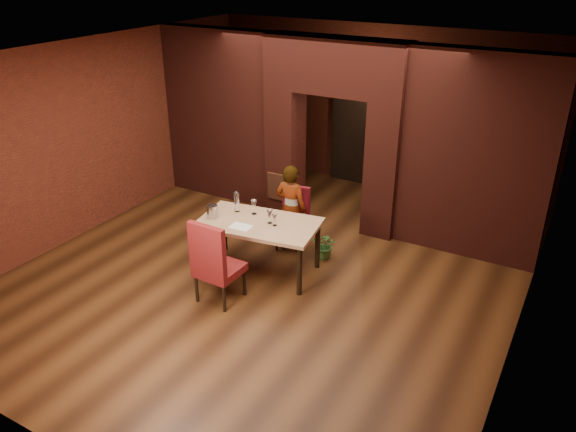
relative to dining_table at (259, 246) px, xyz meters
name	(u,v)px	position (x,y,z in m)	size (l,w,h in m)	color
floor	(275,269)	(0.17, 0.15, -0.41)	(8.00, 8.00, 0.00)	#452611
ceiling	(272,56)	(0.17, 0.15, 2.79)	(7.00, 8.00, 0.04)	silver
wall_back	(377,108)	(0.17, 4.15, 1.19)	(7.00, 0.04, 3.20)	maroon
wall_front	(34,317)	(0.17, -3.85, 1.19)	(7.00, 0.04, 3.20)	maroon
wall_left	(97,135)	(-3.33, 0.15, 1.19)	(0.04, 8.00, 3.20)	maroon
wall_right	(536,226)	(3.67, 0.15, 1.19)	(0.04, 8.00, 3.20)	maroon
pillar_left	(285,151)	(-0.78, 2.15, 0.74)	(0.55, 0.55, 2.30)	maroon
pillar_right	(385,169)	(1.12, 2.15, 0.74)	(0.55, 0.55, 2.30)	maroon
lintel	(336,66)	(0.17, 2.15, 2.34)	(2.45, 0.55, 0.90)	maroon
wing_wall_left	(220,116)	(-2.19, 2.15, 1.19)	(2.27, 0.35, 3.20)	maroon
wing_wall_right	(475,158)	(2.54, 2.15, 1.19)	(2.27, 0.35, 3.20)	maroon
vent_panel	(277,187)	(-0.78, 1.86, 0.14)	(0.40, 0.03, 0.50)	#994A2C
rear_door	(356,133)	(-0.23, 4.09, 0.64)	(0.90, 0.08, 2.10)	black
rear_door_frame	(355,133)	(-0.23, 4.05, 0.64)	(1.02, 0.04, 2.22)	black
dining_table	(259,246)	(0.00, 0.00, 0.00)	(1.76, 0.99, 0.82)	#A47D59
chair_far	(292,219)	(0.07, 0.89, 0.09)	(0.46, 0.46, 1.01)	maroon
chair_near	(219,260)	(-0.07, -0.91, 0.21)	(0.56, 0.56, 1.24)	maroon
person_seated	(291,208)	(0.08, 0.83, 0.32)	(0.53, 0.35, 1.46)	silver
wine_glass_a	(254,207)	(-0.20, 0.20, 0.53)	(0.09, 0.09, 0.23)	white
wine_glass_b	(270,217)	(0.17, 0.05, 0.52)	(0.09, 0.09, 0.21)	white
wine_glass_c	(275,220)	(0.27, 0.02, 0.50)	(0.07, 0.07, 0.18)	silver
tasting_sheet	(241,227)	(-0.14, -0.26, 0.41)	(0.31, 0.23, 0.00)	silver
wine_bucket	(212,212)	(-0.68, -0.21, 0.51)	(0.16, 0.16, 0.20)	#AAAAB2
water_bottle	(237,201)	(-0.48, 0.15, 0.58)	(0.08, 0.08, 0.34)	white
potted_plant	(325,245)	(0.70, 0.84, -0.19)	(0.39, 0.34, 0.44)	#356428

